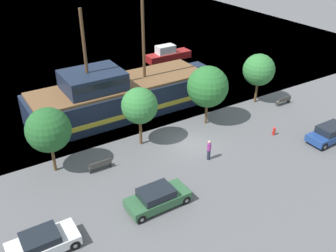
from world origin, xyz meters
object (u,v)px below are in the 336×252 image
object	(u,v)px
moored_boat_dockside	(168,54)
pedestrian_walking_near	(209,150)
parked_car_curb_mid	(331,133)
pirate_ship	(120,95)
parked_car_curb_front	(43,242)
parked_car_curb_rear	(157,198)
fire_hydrant	(274,131)
bench_promenade_west	(284,100)
bench_promenade_east	(100,165)

from	to	relation	value
moored_boat_dockside	pedestrian_walking_near	world-z (taller)	moored_boat_dockside
parked_car_curb_mid	pedestrian_walking_near	xyz separation A→B (m)	(-10.68, 3.23, 0.15)
pirate_ship	parked_car_curb_front	distance (m)	17.69
parked_car_curb_mid	parked_car_curb_rear	bearing A→B (deg)	177.81
parked_car_curb_front	pedestrian_walking_near	world-z (taller)	pedestrian_walking_near
pirate_ship	moored_boat_dockside	bearing A→B (deg)	41.34
fire_hydrant	bench_promenade_west	bearing A→B (deg)	35.75
moored_boat_dockside	parked_car_curb_front	distance (m)	33.67
parked_car_curb_mid	parked_car_curb_front	bearing A→B (deg)	178.08
parked_car_curb_rear	pedestrian_walking_near	distance (m)	6.76
moored_boat_dockside	bench_promenade_west	xyz separation A→B (m)	(2.88, -17.88, -0.31)
bench_promenade_west	pedestrian_walking_near	world-z (taller)	pedestrian_walking_near
moored_boat_dockside	parked_car_curb_front	world-z (taller)	moored_boat_dockside
parked_car_curb_mid	bench_promenade_west	distance (m)	7.33
parked_car_curb_mid	fire_hydrant	bearing A→B (deg)	137.43
parked_car_curb_front	parked_car_curb_mid	distance (m)	24.47
moored_boat_dockside	pedestrian_walking_near	distance (m)	23.79
moored_boat_dockside	fire_hydrant	xyz separation A→B (m)	(-2.51, -21.76, -0.33)
fire_hydrant	bench_promenade_east	bearing A→B (deg)	167.82
parked_car_curb_front	fire_hydrant	bearing A→B (deg)	6.48
bench_promenade_east	pedestrian_walking_near	xyz separation A→B (m)	(7.86, -3.22, 0.43)
parked_car_curb_mid	bench_promenade_west	bearing A→B (deg)	74.97
parked_car_curb_rear	moored_boat_dockside	bearing A→B (deg)	56.72
moored_boat_dockside	fire_hydrant	distance (m)	21.90
moored_boat_dockside	bench_promenade_east	size ratio (longest dim) A/B	3.46
bench_promenade_west	pedestrian_walking_near	xyz separation A→B (m)	(-12.58, -3.84, 0.44)
parked_car_curb_front	pedestrian_walking_near	distance (m)	13.98
moored_boat_dockside	parked_car_curb_rear	size ratio (longest dim) A/B	1.45
pirate_ship	pedestrian_walking_near	bearing A→B (deg)	-77.80
parked_car_curb_front	bench_promenade_west	world-z (taller)	parked_car_curb_front
pirate_ship	fire_hydrant	size ratio (longest dim) A/B	24.91
pirate_ship	parked_car_curb_rear	world-z (taller)	pirate_ship
parked_car_curb_mid	pedestrian_walking_near	world-z (taller)	pedestrian_walking_near
fire_hydrant	bench_promenade_west	distance (m)	6.63
pirate_ship	pedestrian_walking_near	world-z (taller)	pirate_ship
parked_car_curb_front	bench_promenade_east	xyz separation A→B (m)	(5.91, 5.63, -0.22)
parked_car_curb_front	parked_car_curb_rear	xyz separation A→B (m)	(7.52, -0.17, 0.04)
parked_car_curb_mid	bench_promenade_east	bearing A→B (deg)	160.82
parked_car_curb_rear	pedestrian_walking_near	bearing A→B (deg)	22.50
bench_promenade_west	bench_promenade_east	bearing A→B (deg)	-178.25
fire_hydrant	bench_promenade_west	world-z (taller)	bench_promenade_west
parked_car_curb_mid	parked_car_curb_rear	xyz separation A→B (m)	(-16.93, 0.65, -0.03)
pirate_ship	parked_car_curb_mid	distance (m)	19.42
parked_car_curb_front	bench_promenade_east	bearing A→B (deg)	43.65
pirate_ship	parked_car_curb_front	bearing A→B (deg)	-130.13
parked_car_curb_mid	bench_promenade_east	size ratio (longest dim) A/B	2.62
pedestrian_walking_near	fire_hydrant	bearing A→B (deg)	-0.27
parked_car_curb_mid	bench_promenade_west	world-z (taller)	parked_car_curb_mid
parked_car_curb_front	parked_car_curb_mid	bearing A→B (deg)	-1.92
parked_car_curb_rear	bench_promenade_west	distance (m)	19.90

